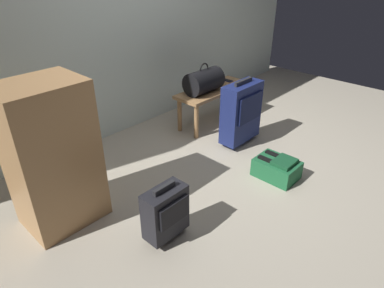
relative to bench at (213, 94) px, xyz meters
name	(u,v)px	position (x,y,z in m)	size (l,w,h in m)	color
ground_plane	(241,173)	(-0.68, -0.92, -0.36)	(6.60, 6.60, 0.00)	#B2A893
back_wall	(123,0)	(-0.68, 0.68, 1.04)	(6.00, 0.10, 2.80)	silver
bench	(213,94)	(0.00, 0.00, 0.00)	(1.00, 0.36, 0.43)	#A87A4C
duffel_bag_black	(204,81)	(-0.18, 0.00, 0.20)	(0.44, 0.26, 0.34)	black
cell_phone	(227,80)	(0.33, 0.06, 0.07)	(0.07, 0.14, 0.01)	#191E4C
suitcase_upright_navy	(241,112)	(-0.21, -0.55, 0.00)	(0.47, 0.22, 0.71)	navy
suitcase_small_charcoal	(166,212)	(-1.73, -1.01, -0.13)	(0.32, 0.19, 0.46)	black
backpack_green	(277,168)	(-0.51, -1.19, -0.27)	(0.28, 0.38, 0.21)	#1E6038
side_cabinet	(52,157)	(-2.11, -0.27, 0.19)	(0.56, 0.44, 1.10)	#A87A4C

